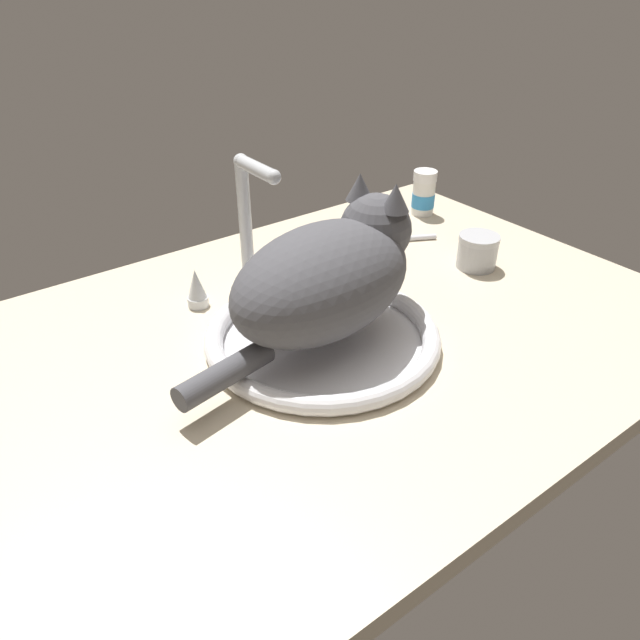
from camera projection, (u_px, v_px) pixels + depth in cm
name	position (u px, v px, depth cm)	size (l,w,h in cm)	color
countertop	(314.00, 345.00, 87.63)	(111.99, 75.00, 3.00)	beige
sink_basin	(320.00, 337.00, 84.55)	(32.91, 32.91, 2.63)	white
faucet	(247.00, 242.00, 93.24)	(20.83, 11.69, 22.16)	silver
cat	(330.00, 274.00, 80.85)	(40.46, 22.72, 18.47)	#4C4C51
metal_jar	(477.00, 251.00, 103.70)	(6.88, 6.88, 5.84)	#B2B5BA
pill_bottle	(424.00, 194.00, 123.22)	(4.72, 4.72, 9.06)	white
toothbrush	(384.00, 240.00, 113.22)	(17.66, 9.84, 1.70)	silver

